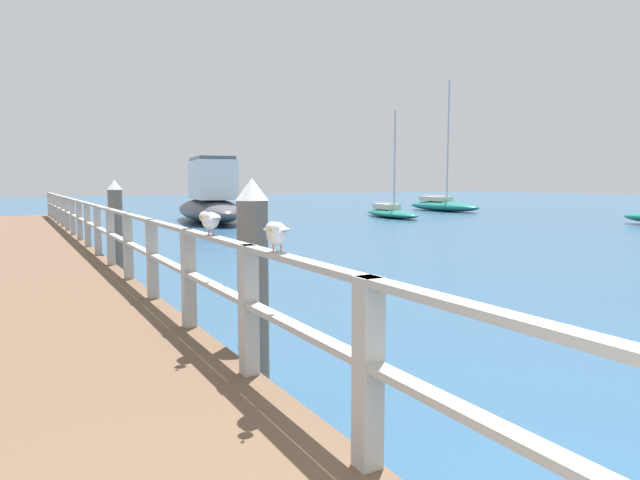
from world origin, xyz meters
The scene contains 9 objects.
pier_deck centered at (0.00, 13.30, 0.27)m, with size 2.34×26.59×0.54m, color brown.
pier_railing centered at (1.09, 13.30, 1.15)m, with size 0.12×25.11×0.97m.
dock_piling_near centered at (1.47, 4.76, 1.01)m, with size 0.29×0.29×2.01m.
dock_piling_far centered at (1.47, 11.95, 1.01)m, with size 0.29×0.29×2.01m.
seagull_foreground centered at (1.08, 3.41, 1.65)m, with size 0.30×0.42×0.21m.
seagull_background centered at (1.08, 4.76, 1.65)m, with size 0.31×0.42×0.21m.
boat_0 centered at (17.85, 24.76, 0.30)m, with size 2.24×5.32×5.71m.
boat_3 centered at (24.83, 28.44, 0.40)m, with size 1.90×6.29×8.46m.
boat_4 centered at (8.18, 26.36, 1.04)m, with size 3.95×9.21×3.11m.
Camera 1 is at (-0.43, 0.15, 1.98)m, focal length 31.28 mm.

